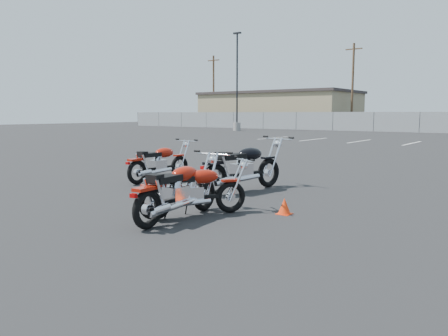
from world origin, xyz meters
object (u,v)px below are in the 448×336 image
Objects in this scene: motorcycle_second_black at (243,167)px; motorcycle_rear_red at (194,191)px; motorcycle_front_red at (159,163)px; motorcycle_third_red at (178,191)px.

motorcycle_second_black reaches higher than motorcycle_rear_red.
motorcycle_front_red is at bearing -179.36° from motorcycle_second_black.
motorcycle_front_red reaches higher than motorcycle_rear_red.
motorcycle_rear_red is (3.14, -2.36, -0.03)m from motorcycle_front_red.
motorcycle_third_red reaches higher than motorcycle_front_red.
motorcycle_second_black is 1.29× the size of motorcycle_rear_red.
motorcycle_front_red is 2.51m from motorcycle_second_black.
motorcycle_front_red is 4.07m from motorcycle_third_red.
motorcycle_third_red is (3.08, -2.66, 0.01)m from motorcycle_front_red.
motorcycle_rear_red is (0.06, 0.31, -0.04)m from motorcycle_third_red.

